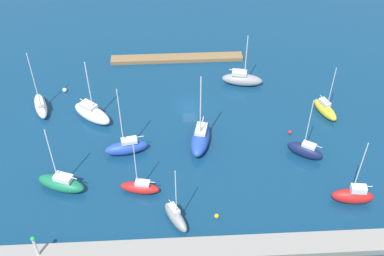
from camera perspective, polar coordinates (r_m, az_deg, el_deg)
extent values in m
plane|color=navy|center=(85.06, -0.26, 2.52)|extent=(160.00, 160.00, 0.00)
cube|color=olive|center=(96.74, -1.79, 8.24)|extent=(26.06, 2.43, 0.74)
cube|color=gray|center=(64.39, 1.11, -14.19)|extent=(71.29, 3.34, 1.10)
cylinder|color=silver|center=(64.97, -17.97, -13.29)|extent=(0.36, 0.36, 3.20)
sphere|color=green|center=(63.52, -18.32, -12.32)|extent=(0.56, 0.56, 0.56)
ellipsoid|color=white|center=(87.60, -17.43, 2.50)|extent=(4.03, 7.03, 2.08)
cube|color=silver|center=(86.37, -17.56, 2.96)|extent=(1.89, 2.68, 0.55)
cylinder|color=silver|center=(84.49, -18.26, 5.67)|extent=(0.16, 0.16, 9.55)
cylinder|color=silver|center=(85.66, -17.56, 2.96)|extent=(1.07, 2.80, 0.13)
ellipsoid|color=#2347B2|center=(77.07, 1.00, -1.30)|extent=(4.49, 8.35, 2.44)
cube|color=silver|center=(76.50, 1.09, -0.14)|extent=(2.28, 3.16, 0.62)
cylinder|color=silver|center=(72.26, 1.02, 2.44)|extent=(0.19, 0.19, 11.22)
cylinder|color=silver|center=(76.75, 1.18, 0.49)|extent=(0.94, 3.52, 0.15)
ellipsoid|color=gray|center=(66.81, -1.93, -10.50)|extent=(3.93, 5.56, 2.13)
cube|color=silver|center=(65.97, -2.15, -9.51)|extent=(1.74, 2.17, 0.62)
cylinder|color=silver|center=(62.58, -1.91, -7.74)|extent=(0.13, 0.13, 8.37)
cylinder|color=silver|center=(65.80, -2.30, -9.07)|extent=(1.07, 1.88, 0.11)
ellipsoid|color=red|center=(72.66, 18.44, -7.66)|extent=(6.12, 2.79, 2.29)
cube|color=silver|center=(71.61, 19.08, -6.81)|extent=(2.27, 1.49, 0.98)
cylinder|color=silver|center=(68.49, 19.22, -4.50)|extent=(0.14, 0.14, 9.26)
cylinder|color=silver|center=(71.29, 19.58, -6.48)|extent=(2.51, 0.43, 0.11)
ellipsoid|color=#141E4C|center=(77.37, 13.19, -2.61)|extent=(5.92, 4.80, 2.17)
cube|color=silver|center=(76.38, 13.67, -2.00)|extent=(2.39, 2.12, 0.57)
cylinder|color=silver|center=(73.78, 13.63, 0.50)|extent=(0.14, 0.14, 8.80)
cylinder|color=silver|center=(76.00, 14.16, -1.93)|extent=(2.37, 1.60, 0.11)
ellipsoid|color=yellow|center=(85.95, 15.45, 2.09)|extent=(3.87, 6.14, 2.02)
cube|color=silver|center=(85.41, 15.42, 2.96)|extent=(1.80, 2.37, 0.62)
cylinder|color=silver|center=(82.84, 16.17, 4.58)|extent=(0.14, 0.14, 7.81)
cylinder|color=silver|center=(85.34, 15.34, 3.33)|extent=(0.93, 2.12, 0.11)
ellipsoid|color=#19724C|center=(73.22, -15.19, -6.34)|extent=(7.73, 4.94, 2.11)
cube|color=silver|center=(71.94, -14.99, -5.70)|extent=(2.99, 2.34, 0.73)
cylinder|color=silver|center=(69.35, -16.28, -3.09)|extent=(0.18, 0.18, 9.37)
cylinder|color=silver|center=(71.27, -14.59, -5.55)|extent=(3.09, 1.28, 0.14)
ellipsoid|color=white|center=(83.46, -11.70, 1.67)|extent=(7.77, 7.08, 2.44)
cube|color=silver|center=(82.88, -12.15, 2.64)|extent=(3.22, 3.06, 0.62)
cylinder|color=silver|center=(79.61, -12.08, 4.80)|extent=(0.19, 0.19, 9.35)
cylinder|color=silver|center=(82.86, -12.40, 2.99)|extent=(2.32, 1.94, 0.15)
ellipsoid|color=#2347B2|center=(76.48, -7.75, -2.33)|extent=(7.10, 3.40, 2.18)
cube|color=silver|center=(75.53, -7.44, -1.49)|extent=(2.65, 1.74, 0.65)
cylinder|color=silver|center=(72.23, -8.47, 1.23)|extent=(0.16, 0.16, 10.47)
cylinder|color=silver|center=(75.24, -6.92, -1.14)|extent=(3.20, 0.72, 0.13)
ellipsoid|color=gray|center=(90.05, 5.94, 5.70)|extent=(7.78, 3.87, 2.20)
cube|color=silver|center=(89.19, 5.63, 6.51)|extent=(2.91, 1.97, 0.76)
cylinder|color=silver|center=(87.08, 6.43, 8.45)|extent=(0.18, 0.18, 8.23)
cylinder|color=silver|center=(88.90, 5.35, 6.81)|extent=(2.82, 0.70, 0.14)
ellipsoid|color=red|center=(70.83, -6.18, -7.03)|extent=(6.01, 2.98, 1.70)
cube|color=silver|center=(69.90, -5.87, -6.47)|extent=(2.26, 1.51, 0.54)
cylinder|color=silver|center=(67.26, -6.72, -4.23)|extent=(0.14, 0.14, 8.18)
cylinder|color=silver|center=(69.47, -5.44, -6.30)|extent=(2.59, 0.64, 0.11)
sphere|color=white|center=(91.21, -14.81, 4.36)|extent=(0.80, 0.80, 0.80)
sphere|color=red|center=(81.21, 11.49, -0.49)|extent=(0.62, 0.62, 0.62)
sphere|color=yellow|center=(67.94, 2.92, -10.34)|extent=(0.64, 0.64, 0.64)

